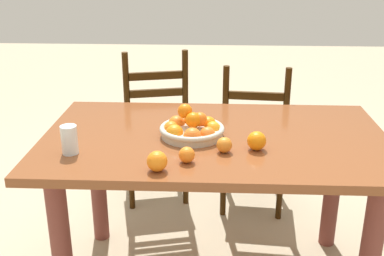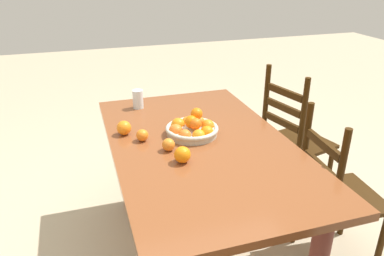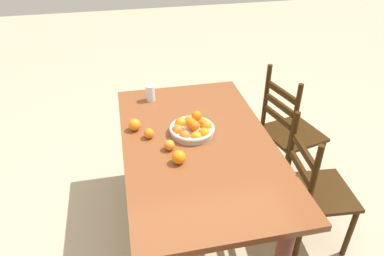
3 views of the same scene
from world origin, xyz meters
TOP-DOWN VIEW (x-y plane):
  - ground_plane at (0.00, 0.00)m, footprint 12.00×12.00m
  - dining_table at (0.00, 0.00)m, footprint 1.54×0.92m
  - chair_near_window at (0.24, 0.72)m, footprint 0.43×0.43m
  - chair_by_cabinet at (-0.38, 0.82)m, footprint 0.48×0.48m
  - fruit_bowl at (-0.11, -0.01)m, footprint 0.29×0.29m
  - orange_loose_0 at (0.04, -0.18)m, footprint 0.06×0.06m
  - orange_loose_1 at (-0.22, -0.37)m, footprint 0.08×0.08m
  - orange_loose_2 at (0.17, -0.15)m, footprint 0.08×0.08m
  - orange_loose_3 at (-0.11, -0.29)m, footprint 0.06×0.06m
  - drinking_glass at (-0.59, -0.22)m, footprint 0.07×0.07m

SIDE VIEW (x-z plane):
  - ground_plane at x=0.00m, z-range 0.00..0.00m
  - chair_near_window at x=0.24m, z-range -0.04..0.91m
  - chair_by_cabinet at x=-0.38m, z-range -0.03..0.98m
  - dining_table at x=0.00m, z-range 0.26..1.03m
  - orange_loose_3 at x=-0.11m, z-range 0.77..0.84m
  - orange_loose_0 at x=0.04m, z-range 0.77..0.84m
  - fruit_bowl at x=-0.11m, z-range 0.74..0.88m
  - orange_loose_1 at x=-0.22m, z-range 0.77..0.85m
  - orange_loose_2 at x=0.17m, z-range 0.77..0.85m
  - drinking_glass at x=-0.59m, z-range 0.77..0.89m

